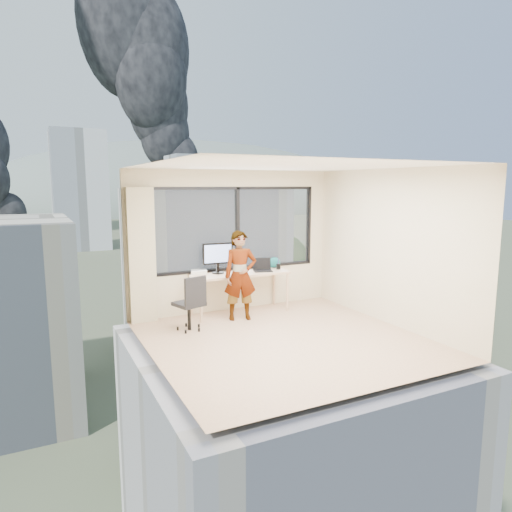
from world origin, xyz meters
TOP-DOWN VIEW (x-y plane):
  - floor at (0.00, 0.00)m, footprint 4.00×4.00m
  - ceiling at (0.00, 0.00)m, footprint 4.00×4.00m
  - wall_front at (0.00, -2.00)m, footprint 4.00×0.01m
  - wall_left at (-2.00, 0.00)m, footprint 0.01×4.00m
  - wall_right at (2.00, 0.00)m, footprint 0.01×4.00m
  - window_wall at (0.05, 2.00)m, footprint 3.30×0.16m
  - curtain at (-1.72, 1.88)m, footprint 0.45×0.14m
  - desk at (0.00, 1.66)m, footprint 1.80×0.60m
  - chair at (-1.16, 1.10)m, footprint 0.59×0.59m
  - person at (-0.17, 1.28)m, footprint 0.64×0.49m
  - monitor at (-0.38, 1.79)m, footprint 0.57×0.16m
  - game_console at (-0.71, 1.89)m, footprint 0.34×0.31m
  - laptop at (0.44, 1.60)m, footprint 0.42×0.44m
  - cellphone at (0.38, 1.53)m, footprint 0.11×0.07m
  - pen_cup at (0.80, 1.66)m, footprint 0.10×0.10m
  - handbag at (0.80, 1.84)m, footprint 0.29×0.21m
  - exterior_ground at (0.00, 120.00)m, footprint 400.00×400.00m
  - near_bldg_b at (12.00, 38.00)m, footprint 14.00×13.00m
  - near_bldg_c at (30.00, 28.00)m, footprint 12.00×10.00m
  - far_tower_b at (8.00, 120.00)m, footprint 13.00×13.00m
  - far_tower_c at (45.00, 140.00)m, footprint 15.00×15.00m
  - hill_b at (100.00, 320.00)m, footprint 300.00×220.00m
  - tree_b at (4.00, 18.00)m, footprint 7.60×7.60m
  - tree_c at (22.00, 40.00)m, footprint 8.40×8.40m
  - smoke_plume_b at (55.00, 170.00)m, footprint 30.00×18.00m

SIDE VIEW (x-z plane):
  - exterior_ground at x=0.00m, z-range -14.02..-13.98m
  - hill_b at x=100.00m, z-range -62.00..34.00m
  - tree_b at x=4.00m, z-range -14.00..-5.00m
  - near_bldg_c at x=30.00m, z-range -14.00..-4.00m
  - tree_c at x=22.00m, z-range -14.00..-4.00m
  - near_bldg_b at x=12.00m, z-range -14.00..2.00m
  - far_tower_c at x=45.00m, z-range -14.00..12.00m
  - floor at x=0.00m, z-range -0.01..0.01m
  - desk at x=0.00m, z-range 0.00..0.75m
  - chair at x=-1.16m, z-range 0.00..0.92m
  - cellphone at x=0.38m, z-range 0.75..0.76m
  - person at x=-0.17m, z-range 0.00..1.56m
  - game_console at x=-0.71m, z-range 0.75..0.82m
  - pen_cup at x=0.80m, z-range 0.75..0.85m
  - handbag at x=0.80m, z-range 0.75..0.95m
  - laptop at x=0.44m, z-range 0.75..0.97m
  - far_tower_b at x=8.00m, z-range -14.00..16.00m
  - monitor at x=-0.38m, z-range 0.75..1.31m
  - curtain at x=-1.72m, z-range 0.00..2.30m
  - wall_front at x=0.00m, z-range 0.00..2.60m
  - wall_left at x=-2.00m, z-range 0.00..2.60m
  - wall_right at x=2.00m, z-range 0.00..2.60m
  - window_wall at x=0.05m, z-range 0.75..2.30m
  - ceiling at x=0.00m, z-range 2.60..2.60m
  - smoke_plume_b at x=55.00m, z-range -8.00..62.00m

